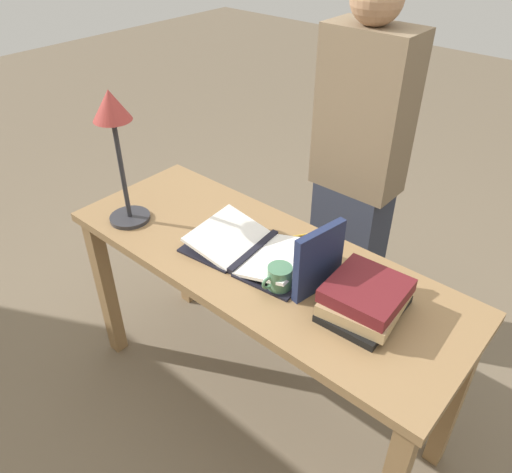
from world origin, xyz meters
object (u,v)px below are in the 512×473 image
(coffee_mug, at_px, (279,278))
(open_book, at_px, (253,250))
(book_stack_tall, at_px, (365,299))
(pencil, at_px, (304,235))
(person_reader, at_px, (356,181))
(book_standing_upright, at_px, (319,261))
(reading_lamp, at_px, (114,128))

(coffee_mug, bearing_deg, open_book, -23.95)
(open_book, distance_m, book_stack_tall, 0.45)
(book_stack_tall, distance_m, coffee_mug, 0.28)
(open_book, relative_size, book_stack_tall, 1.79)
(coffee_mug, height_order, pencil, coffee_mug)
(person_reader, bearing_deg, book_stack_tall, -56.53)
(book_stack_tall, xyz_separation_m, book_standing_upright, (0.17, 0.01, 0.06))
(open_book, relative_size, pencil, 3.31)
(book_stack_tall, distance_m, book_standing_upright, 0.18)
(book_stack_tall, height_order, book_standing_upright, book_standing_upright)
(book_stack_tall, relative_size, person_reader, 0.17)
(open_book, height_order, pencil, open_book)
(book_standing_upright, xyz_separation_m, person_reader, (0.27, -0.66, -0.09))
(book_standing_upright, relative_size, pencil, 1.57)
(book_stack_tall, distance_m, person_reader, 0.79)
(book_standing_upright, relative_size, coffee_mug, 2.15)
(open_book, bearing_deg, person_reader, -97.20)
(book_stack_tall, bearing_deg, coffee_mug, 17.10)
(open_book, bearing_deg, reading_lamp, 10.05)
(book_stack_tall, distance_m, pencil, 0.44)
(book_standing_upright, relative_size, reading_lamp, 0.45)
(coffee_mug, height_order, person_reader, person_reader)
(book_stack_tall, relative_size, pencil, 1.85)
(reading_lamp, height_order, coffee_mug, reading_lamp)
(book_standing_upright, xyz_separation_m, reading_lamp, (0.79, 0.14, 0.26))
(book_stack_tall, distance_m, reading_lamp, 1.02)
(book_stack_tall, bearing_deg, open_book, -0.06)
(open_book, xyz_separation_m, book_standing_upright, (-0.28, 0.01, 0.10))
(open_book, relative_size, reading_lamp, 0.95)
(open_book, height_order, reading_lamp, reading_lamp)
(book_stack_tall, height_order, pencil, book_stack_tall)
(coffee_mug, relative_size, pencil, 0.73)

